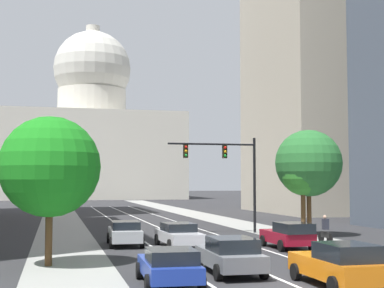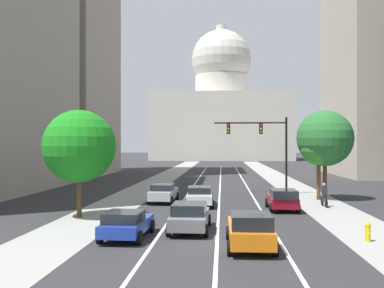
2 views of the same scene
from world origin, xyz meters
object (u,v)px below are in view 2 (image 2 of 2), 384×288
Objects in this scene: street_tree_near_right at (325,138)px; fire_hydrant at (368,232)px; car_white at (199,196)px; cyclist at (324,195)px; traffic_signal_mast at (264,139)px; car_blue at (127,223)px; street_tree_mid_right at (319,147)px; street_tree_mid_left at (79,146)px; car_crimson at (282,199)px; capitol_building at (221,112)px; car_silver at (163,193)px; car_gray at (190,216)px; car_orange at (250,230)px.

fire_hydrant is at bearing -96.04° from street_tree_near_right.
cyclist is at bearing -93.52° from car_white.
traffic_signal_mast is at bearing -36.59° from car_white.
fire_hydrant is (11.34, 0.03, -0.25)m from car_blue.
street_tree_mid_right reaches higher than fire_hydrant.
street_tree_mid_left is at bearing -132.14° from traffic_signal_mast.
car_crimson is at bearing -113.82° from car_white.
cyclist is 5.48m from street_tree_mid_right.
capitol_building is 105.78m from car_silver.
traffic_signal_mast is at bearing -49.80° from car_silver.
car_orange is at bearing -140.89° from car_gray.
fire_hydrant is (5.54, 1.74, -0.35)m from car_orange.
car_orange is 1.02× the size of car_blue.
car_crimson reaches higher than fire_hydrant.
car_gray is 4.69m from car_orange.
street_tree_mid_right is (0.49, 4.23, 3.46)m from cyclist.
street_tree_mid_left is (-8.64, -112.24, -10.49)m from capitol_building.
cyclist is (6.18, 13.43, 0.04)m from car_orange.
car_blue is 22.19m from traffic_signal_mast.
street_tree_mid_left is at bearing 106.44° from cyclist.
car_orange is at bearing -104.34° from car_blue.
car_silver is at bearing -168.82° from street_tree_mid_right.
street_tree_near_right is at bearing -22.22° from car_orange.
street_tree_near_right is (7.25, 17.98, 4.23)m from car_orange.
car_blue is 0.75× the size of street_tree_mid_right.
car_white is (0.00, 9.94, -0.05)m from car_gray.
car_silver is 2.67× the size of cyclist.
fire_hydrant is at bearing 173.87° from cyclist.
car_silver is at bearing 66.29° from car_crimson.
street_tree_mid_right is at bearing 30.72° from street_tree_mid_left.
capitol_building is 102.80m from street_tree_near_right.
car_crimson is 8.16m from street_tree_mid_right.
street_tree_mid_right reaches higher than car_silver.
capitol_building reaches higher than street_tree_mid_right.
fire_hydrant is at bearing -102.07° from car_gray.
capitol_building is at bearing 0.13° from car_gray.
car_orange is 19.20m from street_tree_mid_right.
car_blue is at bearing -128.05° from street_tree_mid_right.
street_tree_near_right reaches higher than car_white.
street_tree_near_right reaches higher than street_tree_mid_right.
car_blue is at bearing -177.72° from car_silver.
capitol_building is 119.15m from car_blue.
street_tree_near_right is at bearing -34.54° from car_gray.
car_gray is 0.78× the size of street_tree_mid_right.
street_tree_mid_left reaches higher than car_orange.
street_tree_mid_right is (9.57, 4.05, 3.58)m from car_white.
car_white is at bearing 39.45° from street_tree_mid_left.
capitol_building is 9.12× the size of car_gray.
street_tree_near_right is (8.70, -101.96, -9.85)m from capitol_building.
street_tree_mid_right is (9.57, 13.98, 3.53)m from car_gray.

